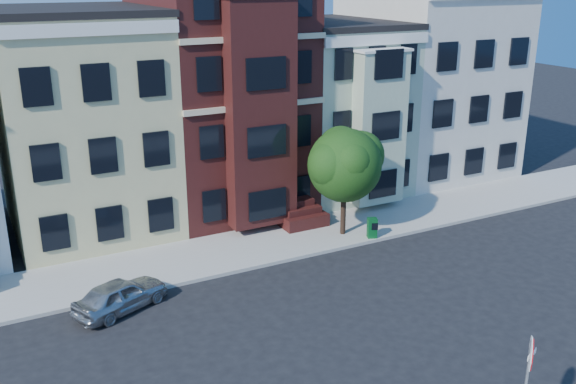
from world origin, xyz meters
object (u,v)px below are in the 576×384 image
street_tree (345,170)px  stop_sign (526,382)px  parked_car (120,295)px  newspaper_box (372,228)px

street_tree → stop_sign: 14.42m
parked_car → stop_sign: stop_sign is taller
newspaper_box → parked_car: bearing=-153.1°
parked_car → newspaper_box: parked_car is taller
street_tree → stop_sign: (-3.36, -13.95, -1.42)m
street_tree → newspaper_box: bearing=-47.7°
street_tree → newspaper_box: 2.98m
parked_car → stop_sign: 14.08m
street_tree → parked_car: 11.42m
street_tree → parked_car: street_tree is taller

